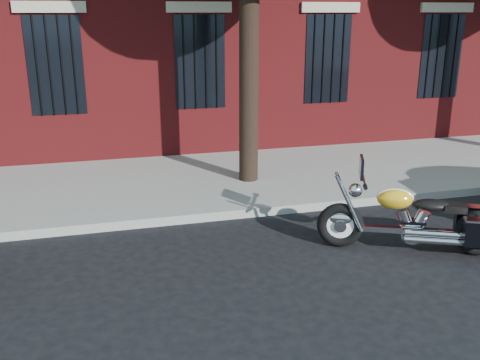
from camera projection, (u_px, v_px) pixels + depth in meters
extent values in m
plane|color=black|center=(269.00, 251.00, 7.64)|extent=(120.00, 120.00, 0.00)
cube|color=gray|center=(244.00, 212.00, 8.89)|extent=(40.00, 0.16, 0.15)
cube|color=gray|center=(219.00, 179.00, 10.62)|extent=(40.00, 3.60, 0.15)
cube|color=black|center=(200.00, 62.00, 11.68)|extent=(1.10, 0.14, 2.00)
cube|color=#B2A893|center=(199.00, 7.00, 11.31)|extent=(1.40, 0.20, 0.22)
cylinder|color=black|center=(200.00, 63.00, 11.61)|extent=(0.04, 0.04, 2.00)
cylinder|color=black|center=(249.00, 56.00, 9.68)|extent=(0.36, 0.36, 5.00)
torus|color=black|center=(340.00, 225.00, 7.67)|extent=(0.67, 0.40, 0.67)
torus|color=black|center=(479.00, 233.00, 7.39)|extent=(0.67, 0.40, 0.67)
cylinder|color=white|center=(340.00, 225.00, 7.67)|extent=(0.48, 0.25, 0.50)
cylinder|color=white|center=(479.00, 233.00, 7.39)|extent=(0.48, 0.25, 0.50)
ellipsoid|color=white|center=(341.00, 219.00, 7.64)|extent=(0.37, 0.26, 0.19)
ellipsoid|color=yellow|center=(480.00, 225.00, 7.36)|extent=(0.38, 0.27, 0.19)
cube|color=white|center=(408.00, 230.00, 7.54)|extent=(1.41, 0.69, 0.08)
cylinder|color=white|center=(412.00, 232.00, 7.54)|extent=(0.36, 0.29, 0.32)
cylinder|color=white|center=(451.00, 238.00, 7.29)|extent=(1.18, 0.58, 0.09)
ellipsoid|color=yellow|center=(395.00, 199.00, 7.43)|extent=(0.56, 0.46, 0.28)
ellipsoid|color=black|center=(432.00, 205.00, 7.38)|extent=(0.56, 0.45, 0.15)
cube|color=black|center=(473.00, 219.00, 7.61)|extent=(0.50, 0.34, 0.38)
cylinder|color=white|center=(363.00, 178.00, 7.41)|extent=(0.34, 0.73, 0.04)
sphere|color=white|center=(355.00, 190.00, 7.48)|extent=(0.26, 0.26, 0.20)
cube|color=black|center=(361.00, 167.00, 7.37)|extent=(0.20, 0.38, 0.28)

